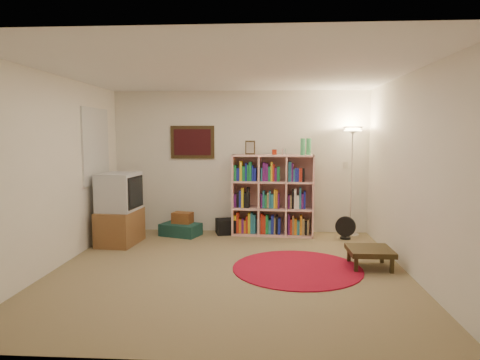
% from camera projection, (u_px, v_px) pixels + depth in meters
% --- Properties ---
extents(room, '(4.54, 4.54, 2.54)m').
position_uv_depth(room, '(225.00, 172.00, 5.42)').
color(room, '#86734F').
rests_on(room, ground).
extents(bookshelf, '(1.42, 0.49, 1.67)m').
position_uv_depth(bookshelf, '(272.00, 196.00, 7.36)').
color(bookshelf, '#FFB9AA').
rests_on(bookshelf, ground).
extents(floor_lamp, '(0.47, 0.47, 1.87)m').
position_uv_depth(floor_lamp, '(352.00, 145.00, 7.21)').
color(floor_lamp, white).
rests_on(floor_lamp, ground).
extents(floor_fan, '(0.34, 0.22, 0.38)m').
position_uv_depth(floor_fan, '(345.00, 228.00, 7.10)').
color(floor_fan, black).
rests_on(floor_fan, ground).
extents(tv_stand, '(0.61, 0.82, 1.13)m').
position_uv_depth(tv_stand, '(120.00, 210.00, 6.77)').
color(tv_stand, brown).
rests_on(tv_stand, ground).
extents(suitcase, '(0.75, 0.61, 0.21)m').
position_uv_depth(suitcase, '(181.00, 230.00, 7.37)').
color(suitcase, '#153A34').
rests_on(suitcase, ground).
extents(wicker_basket, '(0.37, 0.30, 0.19)m').
position_uv_depth(wicker_basket, '(183.00, 218.00, 7.39)').
color(wicker_basket, brown).
rests_on(wicker_basket, suitcase).
extents(duffel_bag, '(0.44, 0.40, 0.26)m').
position_uv_depth(duffel_bag, '(227.00, 226.00, 7.50)').
color(duffel_bag, black).
rests_on(duffel_bag, ground).
extents(paper_towel, '(0.15, 0.15, 0.28)m').
position_uv_depth(paper_towel, '(260.00, 227.00, 7.42)').
color(paper_towel, white).
rests_on(paper_towel, ground).
extents(red_rug, '(1.67, 1.67, 0.01)m').
position_uv_depth(red_rug, '(297.00, 268.00, 5.53)').
color(red_rug, maroon).
rests_on(red_rug, ground).
extents(side_table, '(0.56, 0.56, 0.26)m').
position_uv_depth(side_table, '(370.00, 251.00, 5.57)').
color(side_table, black).
rests_on(side_table, ground).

